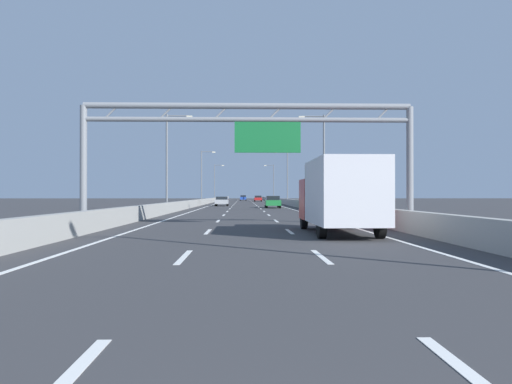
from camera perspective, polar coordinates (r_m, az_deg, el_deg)
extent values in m
plane|color=#38383A|center=(100.68, -1.32, -1.25)|extent=(260.00, 260.00, 0.00)
cube|color=white|center=(13.35, -8.19, -7.30)|extent=(0.16, 3.00, 0.01)
cube|color=white|center=(22.28, -5.47, -4.50)|extent=(0.16, 3.00, 0.01)
cube|color=white|center=(31.24, -4.32, -3.30)|extent=(0.16, 3.00, 0.01)
cube|color=white|center=(40.23, -3.68, -2.63)|extent=(0.16, 3.00, 0.01)
cube|color=white|center=(49.21, -3.27, -2.21)|extent=(0.16, 3.00, 0.01)
cube|color=white|center=(58.21, -2.99, -1.92)|extent=(0.16, 3.00, 0.01)
cube|color=white|center=(67.20, -2.79, -1.70)|extent=(0.16, 3.00, 0.01)
cube|color=white|center=(76.20, -2.63, -1.54)|extent=(0.16, 3.00, 0.01)
cube|color=white|center=(85.19, -2.51, -1.41)|extent=(0.16, 3.00, 0.01)
cube|color=white|center=(94.19, -2.41, -1.31)|extent=(0.16, 3.00, 0.01)
cube|color=white|center=(103.19, -2.33, -1.22)|extent=(0.16, 3.00, 0.01)
cube|color=white|center=(112.19, -2.26, -1.15)|extent=(0.16, 3.00, 0.01)
cube|color=white|center=(121.18, -2.20, -1.09)|extent=(0.16, 3.00, 0.01)
cube|color=white|center=(130.18, -2.15, -1.03)|extent=(0.16, 3.00, 0.01)
cube|color=white|center=(139.18, -2.10, -0.99)|extent=(0.16, 3.00, 0.01)
cube|color=white|center=(148.18, -2.07, -0.95)|extent=(0.16, 3.00, 0.01)
cube|color=white|center=(157.18, -2.03, -0.91)|extent=(0.16, 3.00, 0.01)
cube|color=white|center=(13.42, 7.39, -7.27)|extent=(0.16, 3.00, 0.01)
cube|color=white|center=(22.32, 3.82, -4.49)|extent=(0.16, 3.00, 0.01)
cube|color=white|center=(31.27, 2.30, -3.30)|extent=(0.16, 3.00, 0.01)
cube|color=white|center=(40.25, 1.46, -2.63)|extent=(0.16, 3.00, 0.01)
cube|color=white|center=(49.23, 0.92, -2.21)|extent=(0.16, 3.00, 0.01)
cube|color=white|center=(58.22, 0.55, -1.92)|extent=(0.16, 3.00, 0.01)
cube|color=white|center=(67.21, 0.28, -1.70)|extent=(0.16, 3.00, 0.01)
cube|color=white|center=(76.21, 0.08, -1.54)|extent=(0.16, 3.00, 0.01)
cube|color=white|center=(85.20, -0.09, -1.41)|extent=(0.16, 3.00, 0.01)
cube|color=white|center=(94.20, -0.22, -1.31)|extent=(0.16, 3.00, 0.01)
cube|color=white|center=(103.20, -0.33, -1.22)|extent=(0.16, 3.00, 0.01)
cube|color=white|center=(112.19, -0.42, -1.15)|extent=(0.16, 3.00, 0.01)
cube|color=white|center=(121.19, -0.50, -1.09)|extent=(0.16, 3.00, 0.01)
cube|color=white|center=(130.19, -0.56, -1.03)|extent=(0.16, 3.00, 0.01)
cube|color=white|center=(139.19, -0.62, -0.99)|extent=(0.16, 3.00, 0.01)
cube|color=white|center=(148.19, -0.67, -0.95)|extent=(0.16, 3.00, 0.01)
cube|color=white|center=(157.18, -0.72, -0.91)|extent=(0.16, 3.00, 0.01)
cube|color=white|center=(88.82, -4.69, -1.37)|extent=(0.16, 176.00, 0.01)
cube|color=white|center=(88.85, 2.08, -1.37)|extent=(0.16, 176.00, 0.01)
cube|color=#9E9E99|center=(110.87, -4.90, -0.91)|extent=(0.45, 220.00, 0.95)
cube|color=#9E9E99|center=(110.90, 2.23, -0.92)|extent=(0.45, 220.00, 0.95)
cylinder|color=gray|center=(27.10, -18.98, 2.81)|extent=(0.36, 0.36, 6.20)
cylinder|color=gray|center=(27.25, 17.06, 2.79)|extent=(0.36, 0.36, 6.20)
cylinder|color=gray|center=(26.20, -0.91, 9.72)|extent=(16.79, 0.32, 0.32)
cylinder|color=gray|center=(26.09, -0.91, 8.21)|extent=(16.79, 0.26, 0.26)
cylinder|color=gray|center=(27.00, -16.11, 8.68)|extent=(0.74, 0.10, 0.74)
cylinder|color=gray|center=(26.44, -10.16, 8.87)|extent=(0.74, 0.10, 0.74)
cylinder|color=gray|center=(26.17, -4.01, 8.96)|extent=(0.74, 0.10, 0.74)
cylinder|color=gray|center=(26.20, 2.19, 8.95)|extent=(0.74, 0.10, 0.74)
cylinder|color=gray|center=(26.52, 8.31, 8.84)|extent=(0.74, 0.10, 0.74)
cylinder|color=gray|center=(27.13, 14.21, 8.64)|extent=(0.74, 0.10, 0.74)
cube|color=#146B33|center=(26.00, 1.32, 6.24)|extent=(3.40, 0.12, 1.60)
cylinder|color=slate|center=(49.81, -10.08, 3.28)|extent=(0.20, 0.20, 9.50)
cylinder|color=slate|center=(50.16, -8.82, 8.54)|extent=(2.20, 0.12, 0.12)
cube|color=#F2EAC6|center=(50.02, -7.56, 8.45)|extent=(0.56, 0.28, 0.20)
cylinder|color=slate|center=(49.89, 7.72, 3.27)|extent=(0.20, 0.20, 9.50)
cylinder|color=slate|center=(50.23, 6.46, 8.52)|extent=(2.20, 0.12, 0.12)
cube|color=#F2EAC6|center=(50.07, 5.20, 8.44)|extent=(0.56, 0.28, 0.20)
cylinder|color=slate|center=(90.24, -6.20, 1.66)|extent=(0.20, 0.20, 9.50)
cylinder|color=slate|center=(90.43, -5.50, 4.58)|extent=(2.20, 0.12, 0.12)
cube|color=#F2EAC6|center=(90.35, -4.81, 4.52)|extent=(0.56, 0.28, 0.20)
cylinder|color=slate|center=(90.28, 3.59, 1.66)|extent=(0.20, 0.20, 9.50)
cylinder|color=slate|center=(90.47, 2.89, 4.58)|extent=(2.20, 0.12, 0.12)
cube|color=#F2EAC6|center=(90.38, 2.19, 4.52)|extent=(0.56, 0.28, 0.20)
cylinder|color=slate|center=(130.85, -4.73, 1.05)|extent=(0.20, 0.20, 9.50)
cylinder|color=slate|center=(130.98, -4.25, 3.06)|extent=(2.20, 0.12, 0.12)
cube|color=#F2EAC6|center=(130.93, -3.77, 3.02)|extent=(0.56, 0.28, 0.20)
cylinder|color=slate|center=(130.88, 2.02, 1.05)|extent=(0.20, 0.20, 9.50)
cylinder|color=slate|center=(131.01, 1.54, 3.06)|extent=(2.20, 0.12, 0.12)
cube|color=#F2EAC6|center=(130.95, 1.06, 3.02)|extent=(0.56, 0.28, 0.20)
cube|color=#2347AD|center=(139.68, -1.46, -0.71)|extent=(1.71, 4.44, 0.70)
cube|color=black|center=(139.53, -1.46, -0.47)|extent=(1.51, 2.01, 0.49)
cylinder|color=black|center=(141.35, -1.76, -0.85)|extent=(0.22, 0.64, 0.64)
cylinder|color=black|center=(141.35, -1.16, -0.85)|extent=(0.22, 0.64, 0.64)
cylinder|color=black|center=(138.01, -1.77, -0.86)|extent=(0.22, 0.64, 0.64)
cylinder|color=black|center=(138.01, -1.15, -0.86)|extent=(0.22, 0.64, 0.64)
cube|color=#A8ADB2|center=(73.56, -3.90, -1.10)|extent=(1.87, 4.29, 0.61)
cube|color=black|center=(73.61, -3.90, -0.69)|extent=(1.65, 1.91, 0.44)
cylinder|color=black|center=(75.20, -4.48, -1.32)|extent=(0.22, 0.64, 0.64)
cylinder|color=black|center=(75.13, -3.22, -1.32)|extent=(0.22, 0.64, 0.64)
cylinder|color=black|center=(72.01, -4.61, -1.36)|extent=(0.22, 0.64, 0.64)
cylinder|color=black|center=(71.94, -3.30, -1.36)|extent=(0.22, 0.64, 0.64)
cube|color=#1E7A38|center=(62.18, 1.90, -1.22)|extent=(1.82, 4.28, 0.66)
cube|color=black|center=(61.93, 1.91, -0.68)|extent=(1.60, 1.72, 0.52)
cylinder|color=black|center=(63.73, 1.10, -1.50)|extent=(0.22, 0.64, 0.64)
cylinder|color=black|center=(63.82, 2.54, -1.49)|extent=(0.22, 0.64, 0.64)
cylinder|color=black|center=(60.55, 1.23, -1.56)|extent=(0.22, 0.64, 0.64)
cylinder|color=black|center=(60.65, 2.74, -1.56)|extent=(0.22, 0.64, 0.64)
cube|color=red|center=(123.33, 0.22, -0.78)|extent=(1.83, 4.62, 0.62)
cube|color=black|center=(122.88, 0.23, -0.53)|extent=(1.61, 2.06, 0.48)
cylinder|color=black|center=(125.07, -0.17, -0.92)|extent=(0.22, 0.64, 0.64)
cylinder|color=black|center=(125.12, 0.57, -0.92)|extent=(0.22, 0.64, 0.64)
cylinder|color=black|center=(121.55, -0.13, -0.94)|extent=(0.22, 0.64, 0.64)
cylinder|color=black|center=(121.60, 0.63, -0.94)|extent=(0.22, 0.64, 0.64)
cube|color=#B21E19|center=(24.11, 8.09, -0.81)|extent=(2.46, 2.15, 1.88)
cube|color=silver|center=(20.23, 9.94, 0.04)|extent=(2.46, 5.34, 2.55)
cylinder|color=black|center=(24.15, 5.46, -3.05)|extent=(0.28, 0.96, 0.96)
cylinder|color=black|center=(24.51, 10.54, -3.00)|extent=(0.28, 0.96, 0.96)
cylinder|color=black|center=(18.82, 7.45, -3.82)|extent=(0.28, 0.96, 0.96)
cylinder|color=black|center=(19.28, 13.89, -3.73)|extent=(0.28, 0.96, 0.96)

